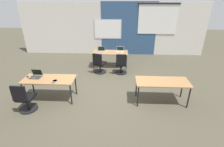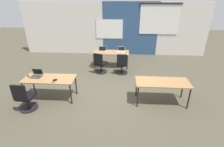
# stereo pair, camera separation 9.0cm
# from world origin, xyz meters

# --- Properties ---
(ground_plane) EXTENTS (24.00, 24.00, 0.00)m
(ground_plane) POSITION_xyz_m (0.00, 0.00, 0.00)
(ground_plane) COLOR #4C4738
(back_wall_assembly) EXTENTS (10.00, 0.27, 2.80)m
(back_wall_assembly) POSITION_xyz_m (0.04, 4.20, 1.41)
(back_wall_assembly) COLOR silver
(back_wall_assembly) RESTS_ON ground
(desk_near_left) EXTENTS (1.60, 0.70, 0.72)m
(desk_near_left) POSITION_xyz_m (-1.75, -0.60, 0.66)
(desk_near_left) COLOR #A37547
(desk_near_left) RESTS_ON ground
(desk_near_right) EXTENTS (1.60, 0.70, 0.72)m
(desk_near_right) POSITION_xyz_m (1.75, -0.60, 0.66)
(desk_near_right) COLOR #A37547
(desk_near_right) RESTS_ON ground
(desk_far_center) EXTENTS (1.60, 0.70, 0.72)m
(desk_far_center) POSITION_xyz_m (0.00, 2.20, 0.66)
(desk_far_center) COLOR #A37547
(desk_far_center) RESTS_ON ground
(laptop_far_left) EXTENTS (0.36, 0.33, 0.23)m
(laptop_far_left) POSITION_xyz_m (-0.40, 2.22, 0.77)
(laptop_far_left) COLOR #9E9EA3
(laptop_far_left) RESTS_ON desk_far_center
(mouse_far_left) EXTENTS (0.07, 0.11, 0.03)m
(mouse_far_left) POSITION_xyz_m (-0.17, 2.20, 0.74)
(mouse_far_left) COLOR silver
(mouse_far_left) RESTS_ON desk_far_center
(chair_far_left) EXTENTS (0.56, 0.61, 0.92)m
(chair_far_left) POSITION_xyz_m (-0.42, 1.47, 0.38)
(chair_far_left) COLOR black
(chair_far_left) RESTS_ON ground
(laptop_near_left_end) EXTENTS (0.34, 0.31, 0.23)m
(laptop_near_left_end) POSITION_xyz_m (-2.20, -0.50, 0.77)
(laptop_near_left_end) COLOR #333338
(laptop_near_left_end) RESTS_ON desk_near_left
(mouse_near_left_end) EXTENTS (0.08, 0.11, 0.03)m
(mouse_near_left_end) POSITION_xyz_m (-2.46, -0.53, 0.74)
(mouse_near_left_end) COLOR black
(mouse_near_left_end) RESTS_ON desk_near_left
(chair_near_left_end) EXTENTS (0.52, 0.55, 0.92)m
(chair_near_left_end) POSITION_xyz_m (-2.23, -1.29, 0.38)
(chair_near_left_end) COLOR black
(chair_near_left_end) RESTS_ON ground
(laptop_far_right) EXTENTS (0.35, 0.34, 0.22)m
(laptop_far_right) POSITION_xyz_m (0.44, 2.30, 0.77)
(laptop_far_right) COLOR silver
(laptop_far_right) RESTS_ON desk_far_center
(mouse_far_right) EXTENTS (0.06, 0.10, 0.03)m
(mouse_far_right) POSITION_xyz_m (0.21, 2.28, 0.74)
(mouse_far_right) COLOR silver
(mouse_far_right) RESTS_ON desk_far_center
(chair_far_right) EXTENTS (0.52, 0.54, 0.92)m
(chair_far_right) POSITION_xyz_m (0.50, 1.45, 0.38)
(chair_far_right) COLOR black
(chair_far_right) RESTS_ON ground
(snack_bowl) EXTENTS (0.18, 0.18, 0.06)m
(snack_bowl) POSITION_xyz_m (-1.47, -0.82, 0.76)
(snack_bowl) COLOR tan
(snack_bowl) RESTS_ON desk_near_left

